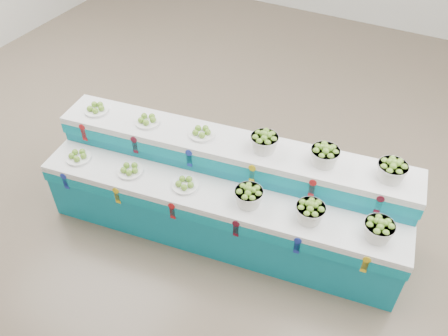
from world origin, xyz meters
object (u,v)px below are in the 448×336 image
Objects in this scene: display_stand at (224,194)px; basket_lower_left at (249,196)px; plate_upper_mid at (147,119)px; basket_upper_right at (392,170)px.

display_stand is 0.51m from basket_lower_left.
basket_lower_left is at bearing -12.41° from plate_upper_mid.
basket_upper_right is at bearing 28.76° from basket_lower_left.
basket_lower_left is at bearing -34.93° from display_stand.
basket_lower_left is (0.36, -0.18, 0.31)m from display_stand.
plate_upper_mid is (-0.95, 0.10, 0.56)m from display_stand.
basket_lower_left is 1.00× the size of basket_upper_right.
display_stand is 1.11m from plate_upper_mid.
basket_upper_right is (1.47, 0.43, 0.61)m from display_stand.
basket_upper_right is at bearing 8.61° from display_stand.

